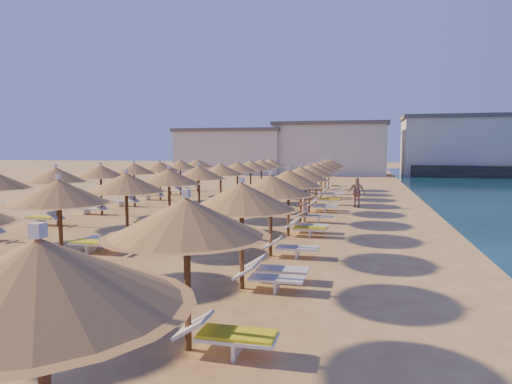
% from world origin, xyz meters
% --- Properties ---
extents(ground, '(220.00, 220.00, 0.00)m').
position_xyz_m(ground, '(0.00, 0.00, 0.00)').
color(ground, '#E2B463').
rests_on(ground, ground).
extents(hotel_blocks, '(47.22, 10.85, 8.10)m').
position_xyz_m(hotel_blocks, '(3.59, 46.24, 3.70)').
color(hotel_blocks, beige).
rests_on(hotel_blocks, ground).
extents(parasol_row_east, '(2.93, 39.51, 2.84)m').
position_xyz_m(parasol_row_east, '(3.03, 2.73, 2.32)').
color(parasol_row_east, brown).
rests_on(parasol_row_east, ground).
extents(parasol_row_west, '(2.93, 39.51, 2.84)m').
position_xyz_m(parasol_row_west, '(-2.19, 2.73, 2.32)').
color(parasol_row_west, brown).
rests_on(parasol_row_west, ground).
extents(parasol_row_inland, '(2.93, 28.54, 2.84)m').
position_xyz_m(parasol_row_inland, '(-7.78, 4.56, 2.32)').
color(parasol_row_inland, brown).
rests_on(parasol_row_inland, ground).
extents(loungers, '(13.98, 38.14, 0.66)m').
position_xyz_m(loungers, '(-1.25, 2.99, 0.34)').
color(loungers, white).
rests_on(loungers, ground).
extents(beachgoer_a, '(0.39, 0.58, 1.54)m').
position_xyz_m(beachgoer_a, '(3.21, 2.70, 0.77)').
color(beachgoer_a, tan).
rests_on(beachgoer_a, ground).
extents(beachgoer_c, '(1.16, 0.90, 1.84)m').
position_xyz_m(beachgoer_c, '(5.60, 9.20, 0.92)').
color(beachgoer_c, tan).
rests_on(beachgoer_c, ground).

